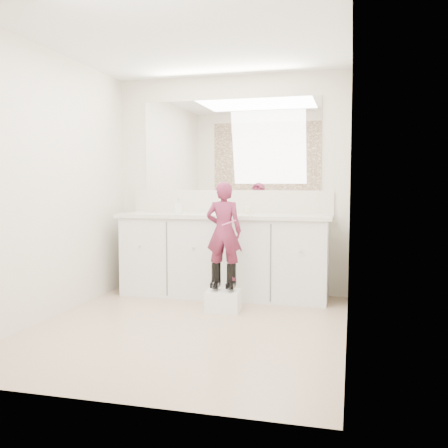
# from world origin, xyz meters

# --- Properties ---
(floor) EXTENTS (3.00, 3.00, 0.00)m
(floor) POSITION_xyz_m (0.00, 0.00, 0.00)
(floor) COLOR #967762
(floor) RESTS_ON ground
(ceiling) EXTENTS (3.00, 3.00, 0.00)m
(ceiling) POSITION_xyz_m (0.00, 0.00, 2.40)
(ceiling) COLOR white
(ceiling) RESTS_ON wall_back
(wall_back) EXTENTS (2.60, 0.00, 2.60)m
(wall_back) POSITION_xyz_m (0.00, 1.50, 1.20)
(wall_back) COLOR beige
(wall_back) RESTS_ON floor
(wall_front) EXTENTS (2.60, 0.00, 2.60)m
(wall_front) POSITION_xyz_m (0.00, -1.50, 1.20)
(wall_front) COLOR beige
(wall_front) RESTS_ON floor
(wall_left) EXTENTS (0.00, 3.00, 3.00)m
(wall_left) POSITION_xyz_m (-1.30, 0.00, 1.20)
(wall_left) COLOR beige
(wall_left) RESTS_ON floor
(wall_right) EXTENTS (0.00, 3.00, 3.00)m
(wall_right) POSITION_xyz_m (1.30, 0.00, 1.20)
(wall_right) COLOR beige
(wall_right) RESTS_ON floor
(vanity_cabinet) EXTENTS (2.20, 0.55, 0.85)m
(vanity_cabinet) POSITION_xyz_m (0.00, 1.23, 0.42)
(vanity_cabinet) COLOR silver
(vanity_cabinet) RESTS_ON floor
(countertop) EXTENTS (2.28, 0.58, 0.04)m
(countertop) POSITION_xyz_m (0.00, 1.21, 0.87)
(countertop) COLOR beige
(countertop) RESTS_ON vanity_cabinet
(backsplash) EXTENTS (2.28, 0.03, 0.25)m
(backsplash) POSITION_xyz_m (0.00, 1.49, 1.02)
(backsplash) COLOR beige
(backsplash) RESTS_ON countertop
(mirror) EXTENTS (2.00, 0.02, 1.00)m
(mirror) POSITION_xyz_m (0.00, 1.49, 1.64)
(mirror) COLOR white
(mirror) RESTS_ON wall_back
(dot_panel) EXTENTS (2.00, 0.01, 1.20)m
(dot_panel) POSITION_xyz_m (0.00, -1.49, 1.65)
(dot_panel) COLOR #472819
(dot_panel) RESTS_ON wall_front
(faucet) EXTENTS (0.08, 0.08, 0.10)m
(faucet) POSITION_xyz_m (0.00, 1.38, 0.94)
(faucet) COLOR silver
(faucet) RESTS_ON countertop
(cup) EXTENTS (0.10, 0.10, 0.08)m
(cup) POSITION_xyz_m (0.25, 1.30, 0.93)
(cup) COLOR #F2E7C1
(cup) RESTS_ON countertop
(soap_bottle) EXTENTS (0.10, 0.10, 0.17)m
(soap_bottle) POSITION_xyz_m (-0.50, 1.18, 0.97)
(soap_bottle) COLOR silver
(soap_bottle) RESTS_ON countertop
(step_stool) EXTENTS (0.33, 0.28, 0.20)m
(step_stool) POSITION_xyz_m (0.15, 0.60, 0.10)
(step_stool) COLOR white
(step_stool) RESTS_ON floor
(boot_left) EXTENTS (0.11, 0.18, 0.26)m
(boot_left) POSITION_xyz_m (0.08, 0.62, 0.33)
(boot_left) COLOR black
(boot_left) RESTS_ON step_stool
(boot_right) EXTENTS (0.11, 0.18, 0.26)m
(boot_right) POSITION_xyz_m (0.23, 0.62, 0.33)
(boot_right) COLOR black
(boot_right) RESTS_ON step_stool
(toddler) EXTENTS (0.35, 0.24, 0.93)m
(toddler) POSITION_xyz_m (0.15, 0.62, 0.76)
(toddler) COLOR #A5335F
(toddler) RESTS_ON step_stool
(toothbrush) EXTENTS (0.14, 0.02, 0.06)m
(toothbrush) POSITION_xyz_m (0.22, 0.54, 0.85)
(toothbrush) COLOR #D9549F
(toothbrush) RESTS_ON toddler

